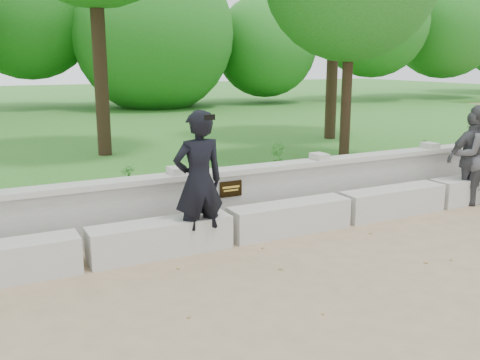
% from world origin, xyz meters
% --- Properties ---
extents(ground, '(80.00, 80.00, 0.00)m').
position_xyz_m(ground, '(0.00, 0.00, 0.00)').
color(ground, '#9E8561').
rests_on(ground, ground).
extents(lawn, '(40.00, 22.00, 0.25)m').
position_xyz_m(lawn, '(0.00, 14.00, 0.12)').
color(lawn, '#2F6220').
rests_on(lawn, ground).
extents(concrete_bench, '(11.90, 0.45, 0.45)m').
position_xyz_m(concrete_bench, '(0.00, 1.90, 0.22)').
color(concrete_bench, beige).
rests_on(concrete_bench, ground).
extents(parapet_wall, '(12.50, 0.35, 0.90)m').
position_xyz_m(parapet_wall, '(0.00, 2.60, 0.46)').
color(parapet_wall, '#B8B6AE').
rests_on(parapet_wall, ground).
extents(man_main, '(0.69, 0.62, 1.89)m').
position_xyz_m(man_main, '(-0.49, 1.80, 0.95)').
color(man_main, black).
rests_on(man_main, ground).
extents(visitor_left, '(0.99, 0.86, 1.75)m').
position_xyz_m(visitor_left, '(4.73, 1.80, 0.87)').
color(visitor_left, '#434349').
rests_on(visitor_left, ground).
extents(visitor_right, '(1.03, 0.63, 1.64)m').
position_xyz_m(visitor_right, '(4.69, 1.80, 0.82)').
color(visitor_right, '#434449').
rests_on(visitor_right, ground).
extents(shrub_b, '(0.32, 0.38, 0.62)m').
position_xyz_m(shrub_b, '(2.39, 4.56, 0.56)').
color(shrub_b, '#327327').
rests_on(shrub_b, lawn).
extents(shrub_c, '(0.64, 0.58, 0.62)m').
position_xyz_m(shrub_c, '(5.34, 3.30, 0.56)').
color(shrub_c, '#327327').
rests_on(shrub_c, lawn).
extents(shrub_d, '(0.38, 0.38, 0.52)m').
position_xyz_m(shrub_d, '(-0.76, 4.25, 0.51)').
color(shrub_d, '#327327').
rests_on(shrub_d, lawn).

